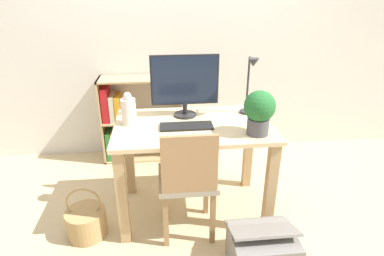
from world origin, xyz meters
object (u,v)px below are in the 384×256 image
object	(u,v)px
desk_lamp	(250,81)
potted_plant	(259,111)
monitor	(185,82)
keyboard	(186,126)
vase	(128,110)
storage_box	(262,251)
chair	(188,179)
bookshelf	(129,122)
basket	(86,222)

from	to	relation	value
desk_lamp	potted_plant	world-z (taller)	desk_lamp
monitor	keyboard	size ratio (longest dim) A/B	1.35
vase	storage_box	size ratio (longest dim) A/B	0.58
potted_plant	chair	size ratio (longest dim) A/B	0.35
bookshelf	storage_box	world-z (taller)	bookshelf
potted_plant	storage_box	world-z (taller)	potted_plant
keyboard	bookshelf	bearing A→B (deg)	117.40
basket	storage_box	bearing A→B (deg)	-20.06
chair	bookshelf	distance (m)	1.31
desk_lamp	storage_box	size ratio (longest dim) A/B	1.09
desk_lamp	potted_plant	distance (m)	0.35
vase	chair	distance (m)	0.65
desk_lamp	storage_box	xyz separation A→B (m)	(-0.06, -0.77, -0.89)
basket	storage_box	world-z (taller)	basket
potted_plant	chair	distance (m)	0.66
bookshelf	chair	bearing A→B (deg)	-67.63
vase	storage_box	distance (m)	1.30
keyboard	basket	size ratio (longest dim) A/B	0.94
basket	storage_box	distance (m)	1.25
monitor	potted_plant	distance (m)	0.61
potted_plant	chair	world-z (taller)	potted_plant
monitor	keyboard	world-z (taller)	monitor
potted_plant	monitor	bearing A→B (deg)	140.23
chair	storage_box	xyz separation A→B (m)	(0.44, -0.36, -0.33)
chair	monitor	bearing A→B (deg)	91.60
vase	bookshelf	world-z (taller)	vase
keyboard	vase	distance (m)	0.43
bookshelf	monitor	bearing A→B (deg)	-55.62
desk_lamp	chair	size ratio (longest dim) A/B	0.52
potted_plant	basket	bearing A→B (deg)	-179.94
potted_plant	bookshelf	xyz separation A→B (m)	(-0.98, 1.14, -0.52)
desk_lamp	storage_box	distance (m)	1.18
basket	storage_box	size ratio (longest dim) A/B	0.96
chair	keyboard	bearing A→B (deg)	91.27
vase	chair	bearing A→B (deg)	-40.12
monitor	desk_lamp	xyz separation A→B (m)	(0.48, -0.05, 0.01)
potted_plant	vase	bearing A→B (deg)	163.28
monitor	chair	xyz separation A→B (m)	(-0.02, -0.45, -0.55)
potted_plant	bookshelf	size ratio (longest dim) A/B	0.35
keyboard	vase	bearing A→B (deg)	165.39
chair	basket	bearing A→B (deg)	178.86
monitor	basket	distance (m)	1.25
keyboard	bookshelf	world-z (taller)	bookshelf
monitor	storage_box	bearing A→B (deg)	-62.77
basket	chair	bearing A→B (deg)	-5.34
monitor	basket	size ratio (longest dim) A/B	1.27
monitor	basket	world-z (taller)	monitor
desk_lamp	chair	world-z (taller)	desk_lamp
chair	storage_box	world-z (taller)	chair
monitor	bookshelf	world-z (taller)	monitor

